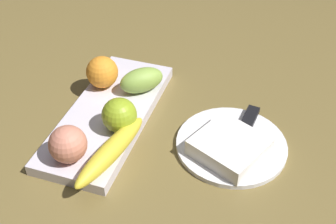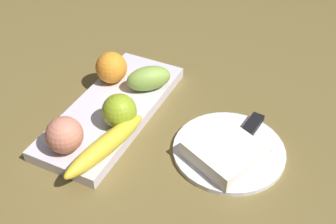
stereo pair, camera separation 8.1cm
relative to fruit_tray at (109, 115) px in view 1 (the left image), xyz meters
name	(u,v)px [view 1 (the left image)]	position (x,y,z in m)	size (l,w,h in m)	color
ground_plane	(104,101)	(-0.05, -0.03, -0.01)	(2.40, 2.40, 0.00)	brown
fruit_tray	(109,115)	(0.00, 0.00, 0.00)	(0.37, 0.15, 0.02)	silver
apple	(119,115)	(0.04, 0.04, 0.05)	(0.07, 0.07, 0.07)	#90AC22
banana	(111,151)	(0.12, 0.06, 0.03)	(0.20, 0.04, 0.04)	gold
orange_near_apple	(102,72)	(-0.08, -0.05, 0.05)	(0.07, 0.07, 0.07)	orange
peach	(68,144)	(0.14, -0.01, 0.05)	(0.07, 0.07, 0.07)	tan
grape_bunch	(142,80)	(-0.09, 0.04, 0.04)	(0.10, 0.05, 0.05)	#8AAE46
dinner_plate	(231,145)	(0.00, 0.25, -0.01)	(0.21, 0.21, 0.01)	white
folded_napkin	(229,146)	(0.03, 0.25, 0.01)	(0.11, 0.12, 0.03)	white
knife	(246,127)	(-0.05, 0.27, 0.00)	(0.18, 0.04, 0.01)	silver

